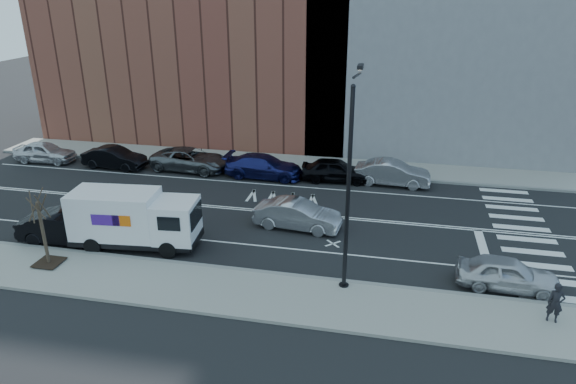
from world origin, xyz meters
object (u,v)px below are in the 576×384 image
at_px(near_parked_front, 507,274).
at_px(far_parked_b, 115,158).
at_px(far_parked_a, 45,152).
at_px(driving_sedan, 298,215).
at_px(pedestrian, 556,303).
at_px(fedex_van, 134,218).

bearing_deg(near_parked_front, far_parked_b, 69.36).
bearing_deg(far_parked_a, driving_sedan, -111.56).
xyz_separation_m(far_parked_b, driving_sedan, (15.03, -7.11, 0.01)).
xyz_separation_m(near_parked_front, pedestrian, (1.34, -2.37, 0.25)).
bearing_deg(driving_sedan, near_parked_front, -106.48).
height_order(fedex_van, near_parked_front, fedex_van).
relative_size(near_parked_front, pedestrian, 2.60).
height_order(far_parked_a, driving_sedan, driving_sedan).
xyz_separation_m(fedex_van, far_parked_b, (-7.30, 10.91, -0.78)).
bearing_deg(pedestrian, far_parked_a, 166.36).
xyz_separation_m(fedex_van, far_parked_a, (-13.19, 11.08, -0.77)).
height_order(driving_sedan, near_parked_front, driving_sedan).
relative_size(fedex_van, pedestrian, 3.99).
bearing_deg(far_parked_a, near_parked_front, -112.48).
relative_size(fedex_van, far_parked_b, 1.42).
bearing_deg(pedestrian, fedex_van, -178.58).
bearing_deg(far_parked_b, fedex_van, -141.99).
bearing_deg(pedestrian, far_parked_b, 162.24).
height_order(far_parked_a, near_parked_front, far_parked_a).
bearing_deg(near_parked_front, fedex_van, 92.36).
height_order(far_parked_b, driving_sedan, driving_sedan).
height_order(driving_sedan, pedestrian, pedestrian).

